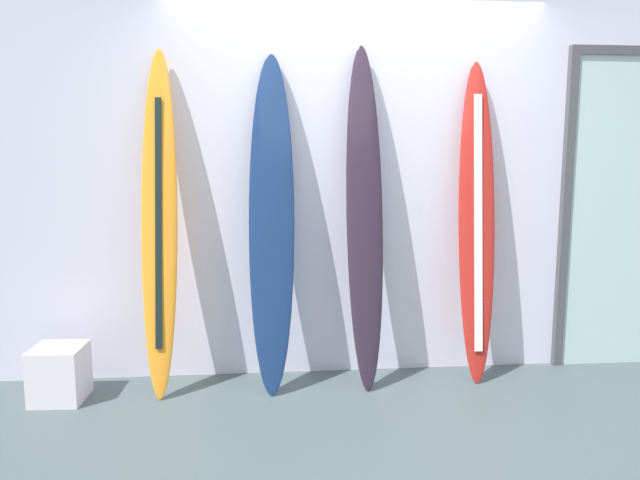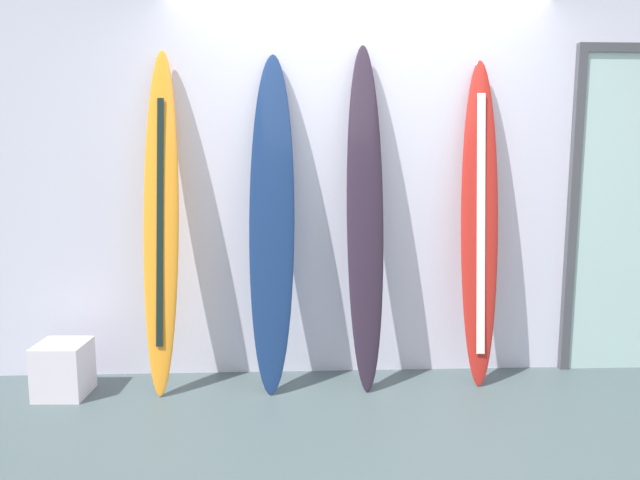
{
  "view_description": "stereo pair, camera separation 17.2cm",
  "coord_description": "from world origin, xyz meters",
  "px_view_note": "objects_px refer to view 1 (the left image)",
  "views": [
    {
      "loc": [
        -0.6,
        -2.7,
        1.49
      ],
      "look_at": [
        -0.27,
        0.95,
        0.96
      ],
      "focal_mm": 32.81,
      "sensor_mm": 36.0,
      "label": 1
    },
    {
      "loc": [
        -0.42,
        -2.71,
        1.49
      ],
      "look_at": [
        -0.27,
        0.95,
        0.96
      ],
      "focal_mm": 32.81,
      "sensor_mm": 36.0,
      "label": 2
    }
  ],
  "objects_px": {
    "surfboard_crimson": "(477,225)",
    "display_block_left": "(59,373)",
    "surfboard_sunset": "(159,223)",
    "surfboard_navy": "(272,223)",
    "surfboard_charcoal": "(365,220)"
  },
  "relations": [
    {
      "from": "surfboard_crimson",
      "to": "display_block_left",
      "type": "distance_m",
      "value": 2.8
    },
    {
      "from": "surfboard_charcoal",
      "to": "display_block_left",
      "type": "relative_size",
      "value": 6.52
    },
    {
      "from": "surfboard_charcoal",
      "to": "surfboard_crimson",
      "type": "relative_size",
      "value": 1.04
    },
    {
      "from": "surfboard_navy",
      "to": "surfboard_crimson",
      "type": "relative_size",
      "value": 1.02
    },
    {
      "from": "surfboard_crimson",
      "to": "display_block_left",
      "type": "relative_size",
      "value": 6.24
    },
    {
      "from": "surfboard_sunset",
      "to": "display_block_left",
      "type": "relative_size",
      "value": 6.4
    },
    {
      "from": "surfboard_crimson",
      "to": "display_block_left",
      "type": "bearing_deg",
      "value": -176.84
    },
    {
      "from": "display_block_left",
      "to": "surfboard_crimson",
      "type": "bearing_deg",
      "value": 3.16
    },
    {
      "from": "surfboard_charcoal",
      "to": "surfboard_crimson",
      "type": "bearing_deg",
      "value": 2.25
    },
    {
      "from": "surfboard_navy",
      "to": "display_block_left",
      "type": "relative_size",
      "value": 6.34
    },
    {
      "from": "surfboard_navy",
      "to": "surfboard_crimson",
      "type": "height_order",
      "value": "surfboard_navy"
    },
    {
      "from": "surfboard_sunset",
      "to": "surfboard_crimson",
      "type": "distance_m",
      "value": 2.04
    },
    {
      "from": "surfboard_charcoal",
      "to": "surfboard_sunset",
      "type": "bearing_deg",
      "value": -179.85
    },
    {
      "from": "surfboard_sunset",
      "to": "surfboard_crimson",
      "type": "relative_size",
      "value": 1.03
    },
    {
      "from": "surfboard_sunset",
      "to": "surfboard_navy",
      "type": "relative_size",
      "value": 1.01
    }
  ]
}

